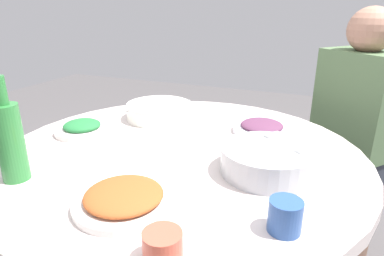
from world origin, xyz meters
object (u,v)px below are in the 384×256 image
at_px(dish_greens, 82,128).
at_px(tea_cup_near, 285,216).
at_px(tea_cup_far, 163,247).
at_px(rice_bowl, 268,160).
at_px(stool_for_diner_left, 338,214).
at_px(soup_bowl, 159,111).
at_px(round_dining_table, 181,178).
at_px(green_bottle, 10,140).
at_px(diner_left, 357,110).
at_px(dish_eggplant, 262,127).
at_px(dish_stirfry, 124,198).

distance_m(dish_greens, tea_cup_near, 0.85).
bearing_deg(tea_cup_far, rice_bowl, 75.16).
height_order(tea_cup_far, stool_for_diner_left, tea_cup_far).
distance_m(soup_bowl, dish_greens, 0.33).
xyz_separation_m(round_dining_table, soup_bowl, (-0.22, 0.27, 0.14)).
bearing_deg(rice_bowl, tea_cup_far, -104.84).
distance_m(green_bottle, diner_left, 1.38).
relative_size(rice_bowl, green_bottle, 0.93).
relative_size(dish_eggplant, tea_cup_far, 2.84).
bearing_deg(rice_bowl, diner_left, 69.69).
xyz_separation_m(soup_bowl, diner_left, (0.79, 0.40, -0.02)).
bearing_deg(dish_stirfry, soup_bowl, 110.58).
relative_size(round_dining_table, rice_bowl, 4.47).
relative_size(dish_stirfry, tea_cup_near, 3.36).
relative_size(round_dining_table, soup_bowl, 4.46).
bearing_deg(stool_for_diner_left, round_dining_table, -130.20).
bearing_deg(dish_eggplant, tea_cup_far, -92.60).
relative_size(soup_bowl, green_bottle, 0.93).
xyz_separation_m(dish_stirfry, dish_greens, (-0.42, 0.36, -0.00)).
xyz_separation_m(tea_cup_near, stool_for_diner_left, (0.18, 0.98, -0.57)).
height_order(dish_stirfry, green_bottle, green_bottle).
bearing_deg(tea_cup_near, stool_for_diner_left, 79.45).
relative_size(rice_bowl, diner_left, 0.36).
height_order(rice_bowl, green_bottle, green_bottle).
bearing_deg(diner_left, stool_for_diner_left, 0.00).
relative_size(rice_bowl, tea_cup_far, 3.51).
xyz_separation_m(soup_bowl, dish_stirfry, (0.23, -0.62, -0.01)).
distance_m(round_dining_table, rice_bowl, 0.34).
xyz_separation_m(rice_bowl, tea_cup_far, (-0.12, -0.44, -0.01)).
distance_m(dish_stirfry, green_bottle, 0.37).
bearing_deg(dish_eggplant, soup_bowl, -179.48).
bearing_deg(diner_left, soup_bowl, -152.95).
height_order(round_dining_table, green_bottle, green_bottle).
relative_size(dish_stirfry, green_bottle, 0.85).
relative_size(soup_bowl, dish_stirfry, 1.09).
bearing_deg(rice_bowl, green_bottle, -154.34).
bearing_deg(green_bottle, rice_bowl, 25.66).
distance_m(rice_bowl, soup_bowl, 0.61).
bearing_deg(green_bottle, dish_eggplant, 48.34).
xyz_separation_m(tea_cup_near, tea_cup_far, (-0.20, -0.18, -0.01)).
bearing_deg(dish_greens, rice_bowl, -4.06).
distance_m(rice_bowl, dish_eggplant, 0.33).
xyz_separation_m(round_dining_table, tea_cup_far, (0.18, -0.49, 0.14)).
distance_m(soup_bowl, tea_cup_near, 0.83).
distance_m(soup_bowl, diner_left, 0.89).
bearing_deg(stool_for_diner_left, green_bottle, -131.44).
bearing_deg(diner_left, dish_stirfry, -118.42).
height_order(tea_cup_far, diner_left, diner_left).
xyz_separation_m(dish_stirfry, diner_left, (0.55, 1.03, -0.00)).
bearing_deg(tea_cup_far, green_bottle, 166.39).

